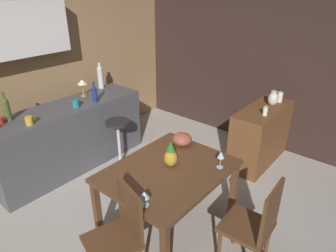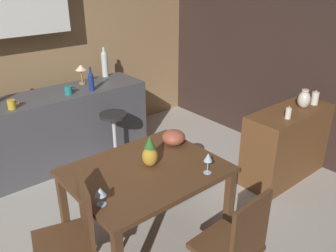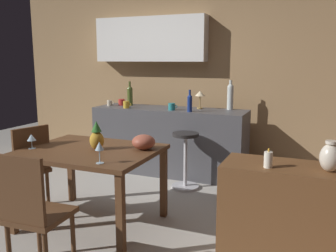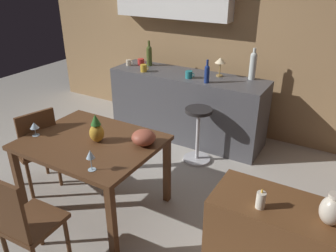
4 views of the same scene
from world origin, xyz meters
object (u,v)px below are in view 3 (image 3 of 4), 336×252
at_px(fruit_bowl, 144,142).
at_px(wine_bottle_clear, 230,95).
at_px(dining_table, 90,158).
at_px(wine_bottle_cobalt, 190,102).
at_px(cup_cream, 110,103).
at_px(wine_bottle_olive, 130,95).
at_px(wine_glass_left, 99,147).
at_px(sideboard_cabinet, 299,222).
at_px(wine_glass_right, 31,138).
at_px(vase_ceramic_ivory, 330,157).
at_px(cup_mustard, 126,105).
at_px(pillar_candle_short, 268,160).
at_px(cup_teal, 172,107).
at_px(counter_lamp, 200,95).
at_px(cup_red, 122,102).
at_px(chair_near_window, 27,167).
at_px(chair_by_doorway, 33,211).
at_px(bar_stool, 185,159).
at_px(pineapple_centerpiece, 97,137).

distance_m(fruit_bowl, wine_bottle_clear, 1.90).
relative_size(dining_table, wine_bottle_cobalt, 4.32).
relative_size(dining_table, cup_cream, 11.39).
distance_m(wine_bottle_cobalt, wine_bottle_olive, 1.06).
height_order(wine_glass_left, cup_cream, cup_cream).
xyz_separation_m(sideboard_cabinet, wine_glass_right, (-2.37, -0.04, 0.43)).
bearing_deg(wine_bottle_clear, dining_table, -112.56).
height_order(wine_bottle_cobalt, vase_ceramic_ivory, wine_bottle_cobalt).
bearing_deg(wine_bottle_clear, wine_glass_left, -101.84).
bearing_deg(wine_bottle_olive, vase_ceramic_ivory, -38.58).
distance_m(cup_cream, cup_mustard, 0.39).
height_order(wine_glass_right, pillar_candle_short, pillar_candle_short).
height_order(dining_table, cup_cream, cup_cream).
relative_size(wine_glass_right, cup_cream, 1.27).
xyz_separation_m(wine_glass_left, cup_teal, (-0.19, 2.04, 0.07)).
height_order(fruit_bowl, cup_teal, cup_teal).
distance_m(wine_bottle_cobalt, counter_lamp, 0.32).
xyz_separation_m(fruit_bowl, pillar_candle_short, (1.17, -0.43, 0.07)).
distance_m(wine_glass_right, wine_bottle_cobalt, 2.04).
xyz_separation_m(cup_red, vase_ceramic_ivory, (2.74, -2.06, -0.03)).
xyz_separation_m(sideboard_cabinet, vase_ceramic_ivory, (0.17, -0.04, 0.51)).
distance_m(dining_table, wine_glass_right, 0.58).
height_order(wine_glass_right, wine_bottle_clear, wine_bottle_clear).
distance_m(chair_near_window, chair_by_doorway, 1.14).
xyz_separation_m(sideboard_cabinet, bar_stool, (-1.37, 1.43, -0.04)).
xyz_separation_m(wine_glass_right, wine_bottle_cobalt, (0.93, 1.80, 0.18)).
xyz_separation_m(wine_bottle_clear, vase_ceramic_ivory, (1.18, -2.21, -0.17)).
relative_size(cup_teal, cup_mustard, 1.04).
xyz_separation_m(wine_bottle_cobalt, cup_cream, (-1.27, 0.15, -0.08)).
distance_m(wine_glass_right, pineapple_centerpiece, 0.61).
xyz_separation_m(dining_table, cup_teal, (0.15, 1.67, 0.29)).
height_order(sideboard_cabinet, wine_bottle_clear, wine_bottle_clear).
bearing_deg(chair_by_doorway, cup_mustard, 103.68).
bearing_deg(dining_table, wine_bottle_olive, 107.48).
bearing_deg(chair_near_window, bar_stool, 48.64).
bearing_deg(wine_bottle_cobalt, vase_ceramic_ivory, -48.30).
xyz_separation_m(chair_by_doorway, wine_bottle_olive, (-0.71, 2.78, 0.56)).
relative_size(chair_by_doorway, wine_bottle_clear, 2.38).
distance_m(wine_bottle_clear, pillar_candle_short, 2.42).
bearing_deg(vase_ceramic_ivory, wine_glass_left, -173.83).
bearing_deg(dining_table, sideboard_cabinet, -4.49).
bearing_deg(chair_near_window, pineapple_centerpiece, 6.73).
distance_m(dining_table, chair_by_doorway, 0.89).
bearing_deg(pillar_candle_short, vase_ceramic_ivory, 9.12).
height_order(sideboard_cabinet, fruit_bowl, fruit_bowl).
bearing_deg(wine_glass_right, dining_table, 19.52).
bearing_deg(wine_glass_left, dining_table, 133.32).
height_order(chair_near_window, cup_teal, cup_teal).
distance_m(bar_stool, fruit_bowl, 1.18).
distance_m(wine_bottle_olive, cup_red, 0.17).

